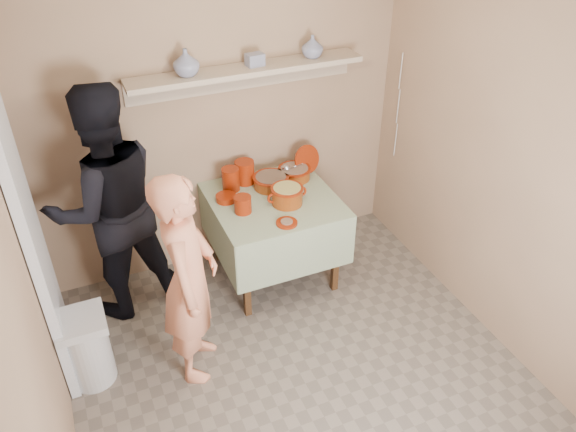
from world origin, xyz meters
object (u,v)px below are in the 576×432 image
trash_bin (87,349)px  person_cook (189,280)px  person_helper (108,206)px  serving_table (273,211)px  cazuela_rice (287,194)px

trash_bin → person_cook: bearing=-12.5°
person_helper → serving_table: (1.22, -0.14, -0.28)m
cazuela_rice → trash_bin: 1.80m
cazuela_rice → trash_bin: size_ratio=0.59×
person_cook → trash_bin: 0.87m
person_helper → trash_bin: 1.01m
cazuela_rice → serving_table: bearing=124.0°
cazuela_rice → trash_bin: (-1.65, -0.44, -0.56)m
person_cook → person_helper: size_ratio=0.84×
person_helper → serving_table: bearing=163.0°
person_cook → cazuela_rice: person_cook is taller
person_cook → cazuela_rice: bearing=-35.3°
serving_table → cazuela_rice: cazuela_rice is taller
serving_table → person_helper: bearing=173.2°
person_cook → person_helper: 0.93m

